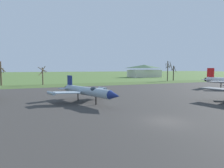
% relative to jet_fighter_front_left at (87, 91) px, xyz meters
% --- Properties ---
extents(ground_plane, '(600.00, 600.00, 0.00)m').
position_rel_jet_fighter_front_left_xyz_m(ground_plane, '(5.03, -13.15, -1.91)').
color(ground_plane, '#4C6B33').
extents(asphalt_apron, '(102.33, 49.97, 0.05)m').
position_rel_jet_fighter_front_left_xyz_m(asphalt_apron, '(5.03, 1.84, -1.88)').
color(asphalt_apron, '#383533').
rests_on(asphalt_apron, ground).
extents(grass_verge_strip, '(162.33, 12.00, 0.06)m').
position_rel_jet_fighter_front_left_xyz_m(grass_verge_strip, '(5.03, 32.83, -1.88)').
color(grass_verge_strip, '#415A2A').
rests_on(grass_verge_strip, ground).
extents(jet_fighter_front_left, '(10.44, 13.31, 4.22)m').
position_rel_jet_fighter_front_left_xyz_m(jet_fighter_front_left, '(0.00, 0.00, 0.00)').
color(jet_fighter_front_left, '#8EA3B2').
rests_on(jet_fighter_front_left, ground).
extents(bare_tree_left_of_center, '(2.74, 2.71, 7.69)m').
position_rel_jet_fighter_front_left_xyz_m(bare_tree_left_of_center, '(-18.57, 39.87, 2.20)').
color(bare_tree_left_of_center, brown).
rests_on(bare_tree_left_of_center, ground).
extents(bare_tree_center, '(2.65, 2.71, 6.31)m').
position_rel_jet_fighter_front_left_xyz_m(bare_tree_center, '(-6.08, 36.74, 1.53)').
color(bare_tree_center, brown).
rests_on(bare_tree_center, ground).
extents(bare_tree_right_of_center, '(3.07, 3.64, 8.58)m').
position_rel_jet_fighter_front_left_xyz_m(bare_tree_right_of_center, '(43.83, 36.70, 2.96)').
color(bare_tree_right_of_center, '#42382D').
rests_on(bare_tree_right_of_center, ground).
extents(bare_tree_far_right, '(2.36, 2.36, 6.66)m').
position_rel_jet_fighter_front_left_xyz_m(bare_tree_far_right, '(48.71, 39.08, 1.80)').
color(bare_tree_far_right, '#42382D').
rests_on(bare_tree_far_right, ground).
extents(visitor_building, '(20.64, 12.12, 7.78)m').
position_rel_jet_fighter_front_left_xyz_m(visitor_building, '(54.56, 73.75, 1.88)').
color(visitor_building, beige).
rests_on(visitor_building, ground).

